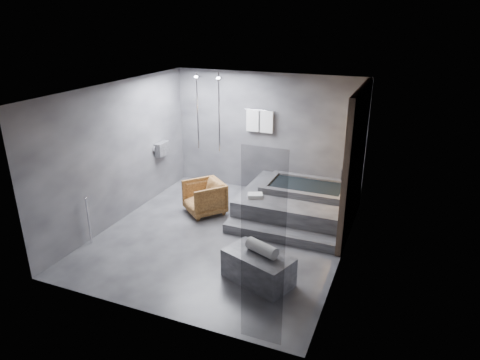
% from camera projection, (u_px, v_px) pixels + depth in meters
% --- Properties ---
extents(room, '(5.00, 5.04, 2.82)m').
position_uv_depth(room, '(247.00, 148.00, 7.70)').
color(room, '#2C2C2F').
rests_on(room, ground).
extents(tub_deck, '(2.20, 2.00, 0.50)m').
position_uv_depth(tub_deck, '(296.00, 203.00, 9.05)').
color(tub_deck, '#313134').
rests_on(tub_deck, ground).
extents(tub_step, '(2.20, 0.36, 0.18)m').
position_uv_depth(tub_step, '(279.00, 235.00, 8.09)').
color(tub_step, '#313134').
rests_on(tub_step, ground).
extents(concrete_bench, '(1.22, 0.93, 0.49)m').
position_uv_depth(concrete_bench, '(258.00, 268.00, 6.76)').
color(concrete_bench, '#38383B').
rests_on(concrete_bench, ground).
extents(driftwood_chair, '(1.08, 1.08, 0.71)m').
position_uv_depth(driftwood_chair, '(205.00, 198.00, 9.08)').
color(driftwood_chair, '#4D2D13').
rests_on(driftwood_chair, ground).
extents(rolled_towel, '(0.58, 0.39, 0.20)m').
position_uv_depth(rolled_towel, '(262.00, 248.00, 6.65)').
color(rolled_towel, white).
rests_on(rolled_towel, concrete_bench).
extents(deck_towel, '(0.36, 0.32, 0.08)m').
position_uv_depth(deck_towel, '(255.00, 196.00, 8.70)').
color(deck_towel, white).
rests_on(deck_towel, tub_deck).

